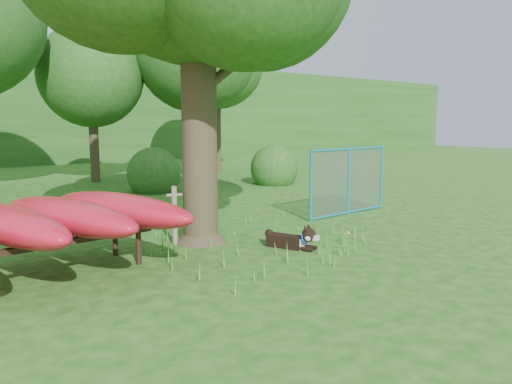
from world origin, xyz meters
TOP-DOWN VIEW (x-y plane):
  - ground at (0.00, 0.00)m, footprint 80.00×80.00m
  - wooden_post at (-1.10, 2.08)m, footprint 0.31×0.14m
  - kayak_rack at (-3.74, 1.49)m, footprint 4.16×3.70m
  - husky_dog at (0.45, 0.40)m, footprint 0.57×1.10m
  - fence_section at (3.93, 2.10)m, footprint 2.92×0.22m
  - wildflower_clump at (1.51, 0.01)m, footprint 0.11×0.10m
  - bg_tree_c at (1.50, 13.00)m, footprint 4.00×4.00m
  - bg_tree_d at (5.00, 11.00)m, footprint 4.80×4.80m
  - bg_tree_e at (8.00, 14.00)m, footprint 4.60×4.60m
  - shrub_right at (6.50, 8.00)m, footprint 1.80×1.80m
  - shrub_mid at (2.00, 9.00)m, footprint 1.80×1.80m

SIDE VIEW (x-z plane):
  - ground at x=0.00m, z-range 0.00..0.00m
  - shrub_right at x=6.50m, z-range -0.90..0.90m
  - shrub_mid at x=2.00m, z-range -0.90..0.90m
  - husky_dog at x=0.45m, z-range -0.07..0.43m
  - wildflower_clump at x=1.51m, z-range 0.07..0.32m
  - wooden_post at x=-1.10m, z-range 0.03..1.16m
  - fence_section at x=3.93m, z-range -0.57..2.27m
  - kayak_rack at x=-3.74m, z-range 0.31..1.47m
  - bg_tree_c at x=1.50m, z-range 1.05..7.17m
  - bg_tree_d at x=5.00m, z-range 1.33..8.83m
  - bg_tree_e at x=8.00m, z-range 1.46..9.01m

